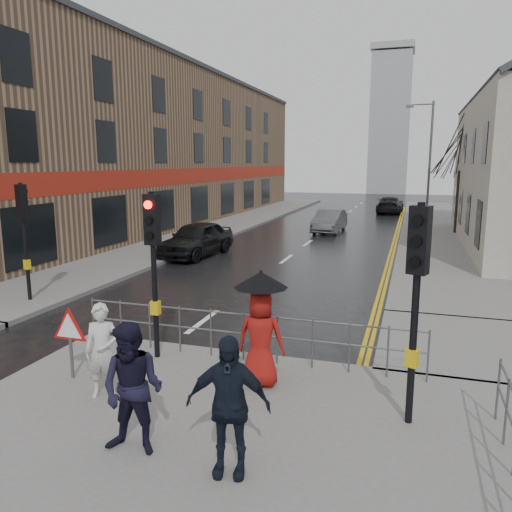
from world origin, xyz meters
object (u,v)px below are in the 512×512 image
Objects in this scene: pedestrian_with_umbrella at (261,325)px; car_mid at (330,221)px; pedestrian_b at (133,389)px; pedestrian_d at (228,405)px; pedestrian_a at (102,351)px; car_parked at (196,239)px.

car_mid is at bearing 95.98° from pedestrian_with_umbrella.
pedestrian_with_umbrella reaches higher than pedestrian_b.
pedestrian_b is 1.40m from pedestrian_d.
pedestrian_a is 0.37× the size of car_parked.
car_parked is at bearing 89.29° from pedestrian_a.
pedestrian_a is 0.79× the size of pedestrian_with_umbrella.
pedestrian_b is (1.39, -1.32, 0.11)m from pedestrian_a.
pedestrian_with_umbrella is at bearing -54.75° from car_parked.
pedestrian_b reaches higher than car_mid.
pedestrian_d reaches higher than car_mid.
pedestrian_b is at bearing -62.70° from car_parked.
car_parked is at bearing -112.09° from car_mid.
pedestrian_a is at bearing 144.05° from pedestrian_d.
pedestrian_d is 24.18m from car_mid.
car_mid is (-2.61, 24.03, -0.40)m from pedestrian_d.
pedestrian_a is 0.40× the size of car_mid.
car_parked is at bearing 107.71° from pedestrian_b.
pedestrian_b is 24.02m from car_mid.
pedestrian_a reaches higher than car_mid.
pedestrian_with_umbrella is 21.55m from car_mid.
car_mid is at bearing 89.51° from pedestrian_b.
car_parked is (-6.63, 11.94, -0.50)m from pedestrian_with_umbrella.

